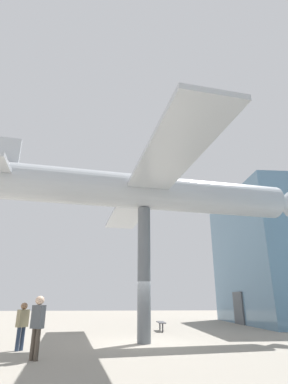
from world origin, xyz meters
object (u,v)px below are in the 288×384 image
object	(u,v)px
support_pylon_central	(144,271)
visitor_person	(38,322)
visitor_second	(22,323)
plaza_bench	(161,323)
suspended_airplane	(147,192)

from	to	relation	value
support_pylon_central	visitor_person	distance (m)	5.35
support_pylon_central	visitor_second	bearing A→B (deg)	-71.63
plaza_bench	visitor_second	bearing A→B (deg)	-41.86
suspended_airplane	visitor_second	distance (m)	7.74
support_pylon_central	plaza_bench	distance (m)	5.95
visitor_person	plaza_bench	size ratio (longest dim) A/B	1.18
suspended_airplane	visitor_person	world-z (taller)	suspended_airplane
support_pylon_central	visitor_person	size ratio (longest dim) A/B	3.19
support_pylon_central	plaza_bench	world-z (taller)	support_pylon_central
plaza_bench	support_pylon_central	bearing A→B (deg)	-15.04
suspended_airplane	visitor_second	xyz separation A→B (m)	(1.57, -4.82, -5.85)
visitor_person	visitor_second	distance (m)	2.19
visitor_person	visitor_second	xyz separation A→B (m)	(-1.93, -1.03, -0.15)
support_pylon_central	suspended_airplane	xyz separation A→B (m)	(-0.03, 0.17, 3.82)
visitor_person	plaza_bench	world-z (taller)	visitor_person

